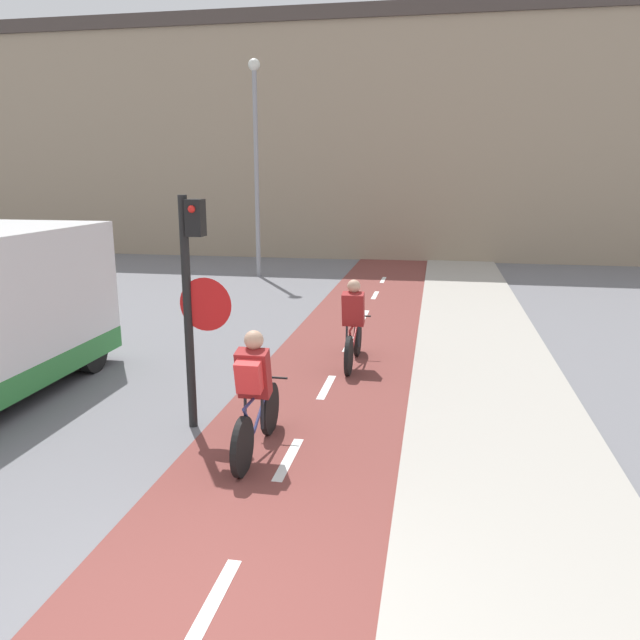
# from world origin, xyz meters

# --- Properties ---
(building_row_background) EXTENTS (60.00, 5.20, 9.00)m
(building_row_background) POSITION_xyz_m (0.00, 22.60, 4.51)
(building_row_background) COLOR gray
(building_row_background) RESTS_ON ground_plane
(traffic_light_pole) EXTENTS (0.67, 0.25, 2.95)m
(traffic_light_pole) POSITION_xyz_m (-1.36, 3.76, 1.84)
(traffic_light_pole) COLOR black
(traffic_light_pole) RESTS_ON ground_plane
(street_lamp_far) EXTENTS (0.36, 0.36, 6.52)m
(street_lamp_far) POSITION_xyz_m (-3.99, 15.66, 4.01)
(street_lamp_far) COLOR gray
(street_lamp_far) RESTS_ON ground_plane
(cyclist_near) EXTENTS (0.46, 1.80, 1.49)m
(cyclist_near) POSITION_xyz_m (-0.41, 3.08, 0.71)
(cyclist_near) COLOR black
(cyclist_near) RESTS_ON ground_plane
(cyclist_far) EXTENTS (0.46, 1.80, 1.49)m
(cyclist_far) POSITION_xyz_m (0.24, 6.73, 0.67)
(cyclist_far) COLOR black
(cyclist_far) RESTS_ON ground_plane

